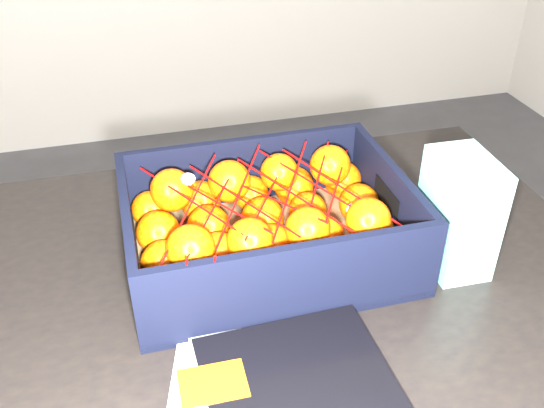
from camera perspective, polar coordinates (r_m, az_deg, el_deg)
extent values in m
cube|color=black|center=(0.83, -6.65, -10.80)|extent=(1.21, 0.81, 0.04)
cylinder|color=black|center=(1.47, 13.70, -7.79)|extent=(0.06, 0.06, 0.71)
cube|color=orange|center=(0.70, -5.60, -16.48)|extent=(0.08, 0.06, 0.00)
cube|color=brown|center=(0.89, -0.51, -4.53)|extent=(0.39, 0.29, 0.01)
cube|color=black|center=(0.97, -2.64, 3.00)|extent=(0.39, 0.01, 0.12)
cube|color=black|center=(0.75, 2.23, -7.68)|extent=(0.39, 0.01, 0.12)
cube|color=black|center=(0.84, -13.20, -3.57)|extent=(0.01, 0.27, 0.12)
cube|color=black|center=(0.92, 11.06, 0.18)|extent=(0.01, 0.27, 0.12)
sphere|color=#FF5905|center=(0.77, -9.81, -9.00)|extent=(0.06, 0.06, 0.06)
sphere|color=#FF5905|center=(0.83, -10.21, -5.51)|extent=(0.06, 0.06, 0.06)
sphere|color=#FF5905|center=(0.88, -10.67, -2.66)|extent=(0.06, 0.06, 0.06)
sphere|color=#FF5905|center=(0.93, -11.42, -0.49)|extent=(0.06, 0.06, 0.06)
sphere|color=#FF5905|center=(0.78, -4.07, -7.87)|extent=(0.06, 0.06, 0.06)
sphere|color=#FF5905|center=(0.83, -5.00, -4.85)|extent=(0.06, 0.06, 0.06)
sphere|color=#FF5905|center=(0.88, -6.01, -2.11)|extent=(0.06, 0.06, 0.06)
sphere|color=#FF5905|center=(0.94, -6.76, 0.31)|extent=(0.06, 0.06, 0.06)
sphere|color=#FF5905|center=(0.79, 1.37, -6.85)|extent=(0.06, 0.06, 0.06)
sphere|color=#FF5905|center=(0.84, 0.03, -4.01)|extent=(0.06, 0.06, 0.06)
sphere|color=#FF5905|center=(0.90, -0.90, -1.35)|extent=(0.06, 0.06, 0.06)
sphere|color=#FF5905|center=(0.95, -2.02, 1.03)|extent=(0.06, 0.06, 0.06)
sphere|color=#FF5905|center=(0.81, 6.77, -6.14)|extent=(0.06, 0.06, 0.06)
sphere|color=#FF5905|center=(0.86, 4.89, -3.03)|extent=(0.06, 0.06, 0.06)
sphere|color=#FF5905|center=(0.91, 3.38, -0.67)|extent=(0.06, 0.06, 0.06)
sphere|color=#FF5905|center=(0.97, 2.09, 1.70)|extent=(0.06, 0.06, 0.06)
sphere|color=#FF5905|center=(0.84, 11.43, -4.97)|extent=(0.06, 0.06, 0.06)
sphere|color=#FF5905|center=(0.88, 9.53, -2.45)|extent=(0.06, 0.06, 0.06)
sphere|color=#FF5905|center=(0.94, 8.21, 0.05)|extent=(0.06, 0.06, 0.06)
sphere|color=#FF5905|center=(0.99, 6.68, 2.29)|extent=(0.06, 0.06, 0.06)
sphere|color=#FF5905|center=(0.77, -7.69, -4.24)|extent=(0.06, 0.06, 0.06)
sphere|color=#FF5905|center=(0.88, -9.44, 1.30)|extent=(0.06, 0.06, 0.06)
sphere|color=#FF5905|center=(0.77, -2.09, -3.51)|extent=(0.06, 0.06, 0.06)
sphere|color=#FF5905|center=(0.89, -4.04, 2.14)|extent=(0.06, 0.06, 0.06)
sphere|color=#FF5905|center=(0.79, 3.39, -2.41)|extent=(0.06, 0.06, 0.06)
sphere|color=#FF5905|center=(0.91, 0.69, 3.01)|extent=(0.06, 0.06, 0.06)
sphere|color=#FF5905|center=(0.82, 9.07, -1.53)|extent=(0.06, 0.06, 0.06)
sphere|color=#FF5905|center=(0.94, 5.51, 3.66)|extent=(0.06, 0.06, 0.06)
cylinder|color=#B50706|center=(0.82, -7.98, 0.51)|extent=(0.11, 0.20, 0.01)
cylinder|color=#B50706|center=(0.82, -5.39, 0.26)|extent=(0.11, 0.20, 0.02)
cylinder|color=#B50706|center=(0.83, -2.97, 0.50)|extent=(0.11, 0.20, 0.01)
cylinder|color=#B50706|center=(0.83, -0.55, 0.75)|extent=(0.11, 0.20, 0.03)
cylinder|color=#B50706|center=(0.84, 1.89, 1.03)|extent=(0.11, 0.20, 0.02)
cylinder|color=#B50706|center=(0.85, 4.09, 1.84)|extent=(0.11, 0.20, 0.02)
cylinder|color=#B50706|center=(0.87, 6.32, 1.76)|extent=(0.11, 0.20, 0.03)
cylinder|color=#B50706|center=(0.81, -7.77, -0.24)|extent=(0.11, 0.20, 0.03)
cylinder|color=#B50706|center=(0.81, -5.32, 0.05)|extent=(0.11, 0.20, 0.01)
cylinder|color=#B50706|center=(0.83, -3.07, 1.04)|extent=(0.11, 0.20, 0.03)
cylinder|color=#B50706|center=(0.83, -0.49, 0.61)|extent=(0.11, 0.20, 0.02)
cylinder|color=#B50706|center=(0.84, 1.81, 1.61)|extent=(0.11, 0.20, 0.03)
cylinder|color=#B50706|center=(0.85, 4.15, 1.53)|extent=(0.11, 0.20, 0.03)
cylinder|color=#B50706|center=(0.87, 6.22, 2.08)|extent=(0.11, 0.20, 0.02)
cylinder|color=#B50706|center=(0.72, -7.99, -6.99)|extent=(0.00, 0.03, 0.09)
cylinder|color=#B50706|center=(0.72, -5.63, -6.62)|extent=(0.01, 0.04, 0.08)
cube|color=white|center=(0.87, 17.17, -0.85)|extent=(0.08, 0.11, 0.17)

